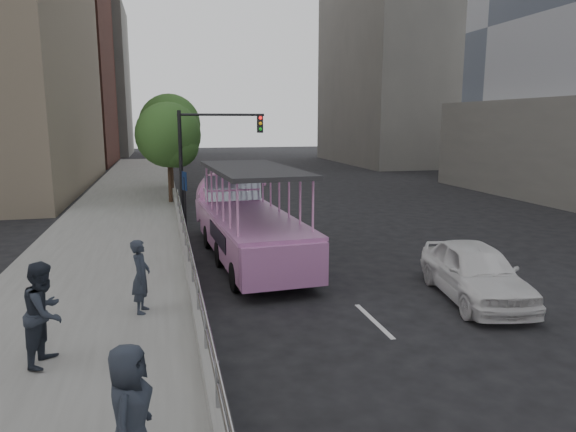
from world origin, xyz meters
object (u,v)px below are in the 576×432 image
at_px(parking_sign, 185,193).
at_px(street_tree_far, 171,127).
at_px(pedestrian_far, 130,414).
at_px(duck_boat, 244,222).
at_px(street_tree_near, 170,138).
at_px(car, 475,271).
at_px(pedestrian_mid, 45,313).
at_px(traffic_signal, 205,146).
at_px(pedestrian_near, 141,276).

distance_m(parking_sign, street_tree_far, 12.23).
relative_size(pedestrian_far, street_tree_far, 0.28).
xyz_separation_m(duck_boat, street_tree_near, (-2.25, 11.22, 2.61)).
distance_m(car, pedestrian_mid, 10.36).
bearing_deg(street_tree_far, traffic_signal, -81.57).
bearing_deg(parking_sign, street_tree_far, 91.17).
xyz_separation_m(parking_sign, traffic_signal, (1.15, 2.50, 1.89)).
relative_size(car, pedestrian_mid, 2.33).
xyz_separation_m(car, street_tree_near, (-7.52, 17.13, 3.06)).
distance_m(car, pedestrian_far, 10.16).
bearing_deg(street_tree_far, parking_sign, -88.83).
distance_m(duck_boat, traffic_signal, 8.15).
distance_m(traffic_signal, street_tree_far, 9.57).
height_order(pedestrian_far, street_tree_near, street_tree_near).
bearing_deg(pedestrian_mid, traffic_signal, -1.42).
xyz_separation_m(pedestrian_far, street_tree_near, (0.96, 22.71, 2.63)).
height_order(car, street_tree_far, street_tree_far).
bearing_deg(pedestrian_far, parking_sign, 7.92).
bearing_deg(street_tree_near, street_tree_far, 88.09).
xyz_separation_m(pedestrian_mid, street_tree_near, (2.65, 19.04, 2.56)).
bearing_deg(pedestrian_near, duck_boat, -20.25).
bearing_deg(pedestrian_near, traffic_signal, -0.94).
xyz_separation_m(car, traffic_signal, (-5.92, 13.70, 2.73)).
bearing_deg(car, pedestrian_far, -136.58).
bearing_deg(parking_sign, car, -57.72).
bearing_deg(traffic_signal, car, -66.63).
height_order(pedestrian_mid, traffic_signal, traffic_signal).
xyz_separation_m(pedestrian_mid, traffic_signal, (4.25, 15.61, 2.24)).
height_order(duck_boat, car, duck_boat).
bearing_deg(street_tree_near, duck_boat, -78.65).
bearing_deg(street_tree_far, duck_boat, -83.21).
bearing_deg(traffic_signal, street_tree_near, 114.98).
distance_m(car, pedestrian_near, 8.58).
height_order(street_tree_near, street_tree_far, street_tree_far).
bearing_deg(traffic_signal, street_tree_far, 98.43).
bearing_deg(duck_boat, street_tree_far, 96.79).
bearing_deg(pedestrian_far, pedestrian_mid, 37.49).
height_order(duck_boat, pedestrian_near, duck_boat).
height_order(pedestrian_mid, parking_sign, parking_sign).
bearing_deg(parking_sign, traffic_signal, 65.21).
distance_m(traffic_signal, street_tree_near, 3.80).
relative_size(parking_sign, traffic_signal, 0.49).
distance_m(pedestrian_near, street_tree_far, 23.07).
height_order(parking_sign, street_tree_far, street_tree_far).
distance_m(duck_boat, pedestrian_mid, 9.23).
distance_m(pedestrian_near, traffic_signal, 13.85).
distance_m(car, traffic_signal, 15.17).
bearing_deg(pedestrian_mid, street_tree_near, 5.87).
distance_m(car, street_tree_near, 18.95).
bearing_deg(pedestrian_mid, street_tree_far, 7.31).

